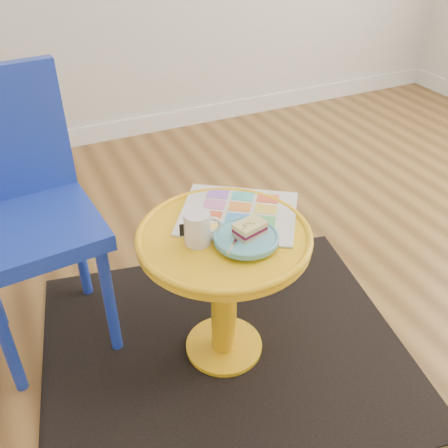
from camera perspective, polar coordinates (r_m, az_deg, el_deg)
name	(u,v)px	position (r m, az deg, el deg)	size (l,w,h in m)	color
floor	(389,295)	(2.22, 18.29, -7.75)	(4.00, 4.00, 0.00)	brown
room_walls	(95,220)	(2.52, -14.56, 0.47)	(4.00, 4.00, 4.00)	silver
rug	(224,347)	(1.91, 0.00, -13.91)	(1.30, 1.10, 0.01)	black
side_table	(224,271)	(1.65, 0.00, -5.35)	(0.55, 0.55, 0.52)	yellow
chair	(21,202)	(1.78, -22.23, 2.35)	(0.47, 0.47, 0.97)	#1B35B5
newspaper	(238,213)	(1.65, 1.65, 1.23)	(0.38, 0.32, 0.01)	silver
mug	(198,227)	(1.49, -2.99, -0.38)	(0.11, 0.08, 0.11)	silver
plate	(246,238)	(1.51, 2.53, -1.66)	(0.20, 0.20, 0.02)	#5EB2C7
cake_slice	(250,229)	(1.50, 2.98, -0.52)	(0.11, 0.08, 0.04)	#D3BC8C
fork	(237,238)	(1.49, 1.51, -1.65)	(0.11, 0.11, 0.00)	silver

